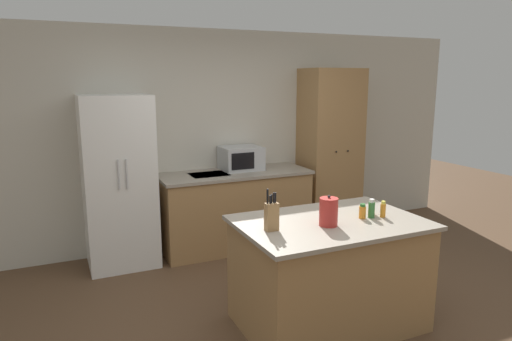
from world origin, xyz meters
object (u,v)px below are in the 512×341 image
Objects in this scene: spice_bottle_short_red at (372,208)px; spice_bottle_amber_oil at (383,210)px; spice_bottle_tall_dark at (372,209)px; kettle at (329,212)px; pantry_cabinet at (330,152)px; knife_block at (272,216)px; spice_bottle_green_herb at (362,212)px; microwave at (241,158)px; refrigerator at (119,182)px.

spice_bottle_amber_oil is (0.03, -0.11, 0.01)m from spice_bottle_short_red.
spice_bottle_short_red is 0.11m from spice_bottle_amber_oil.
spice_bottle_tall_dark is 1.15× the size of spice_bottle_amber_oil.
kettle reaches higher than spice_bottle_tall_dark.
kettle is at bearing -123.52° from pantry_cabinet.
knife_block is 2.66× the size of spice_bottle_green_herb.
kettle is at bearing -176.27° from spice_bottle_tall_dark.
pantry_cabinet is at bearing 56.48° from kettle.
spice_bottle_short_red reaches higher than spice_bottle_green_herb.
microwave is 3.93× the size of spice_bottle_green_herb.
spice_bottle_green_herb is (-0.15, -0.06, -0.00)m from spice_bottle_short_red.
pantry_cabinet reaches higher than spice_bottle_amber_oil.
knife_block is 0.81m from spice_bottle_green_herb.
microwave is 2.24m from spice_bottle_amber_oil.
refrigerator is 3.89× the size of microwave.
pantry_cabinet reaches higher than spice_bottle_tall_dark.
knife_block is 0.46m from kettle.
spice_bottle_amber_oil is at bearing -74.61° from spice_bottle_short_red.
kettle is at bearing -173.00° from spice_bottle_green_herb.
spice_bottle_amber_oil is at bearing -13.82° from spice_bottle_green_herb.
knife_block is at bearing 170.63° from kettle.
refrigerator is 2.72m from pantry_cabinet.
spice_bottle_green_herb is 0.50× the size of kettle.
spice_bottle_green_herb is at bearing 166.18° from spice_bottle_amber_oil.
refrigerator is 2.20m from knife_block.
refrigerator reaches higher than microwave.
microwave reaches higher than spice_bottle_tall_dark.
pantry_cabinet is at bearing 1.04° from refrigerator.
kettle is at bearing -94.64° from microwave.
pantry_cabinet reaches higher than refrigerator.
spice_bottle_green_herb is at bearing -2.19° from knife_block.
spice_bottle_green_herb is 0.36m from kettle.
pantry_cabinet is 2.59m from kettle.
spice_bottle_tall_dark reaches higher than spice_bottle_amber_oil.
pantry_cabinet is at bearing 67.39° from spice_bottle_amber_oil.
kettle is (-0.44, -0.03, 0.04)m from spice_bottle_tall_dark.
spice_bottle_amber_oil is 0.56× the size of kettle.
spice_bottle_green_herb is at bearing 168.88° from spice_bottle_tall_dark.
microwave is at bearing 85.36° from kettle.
spice_bottle_amber_oil is 0.53m from kettle.
pantry_cabinet reaches higher than spice_bottle_short_red.
microwave is 1.96× the size of kettle.
knife_block is 2.06× the size of spice_bottle_tall_dark.
spice_bottle_green_herb is at bearing -116.90° from pantry_cabinet.
pantry_cabinet is at bearing 47.89° from knife_block.
refrigerator is 0.86× the size of pantry_cabinet.
microwave is 3.89× the size of spice_bottle_short_red.
spice_bottle_amber_oil is at bearing -4.29° from knife_block.
knife_block is at bearing -178.09° from spice_bottle_short_red.
pantry_cabinet is 2.81m from knife_block.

